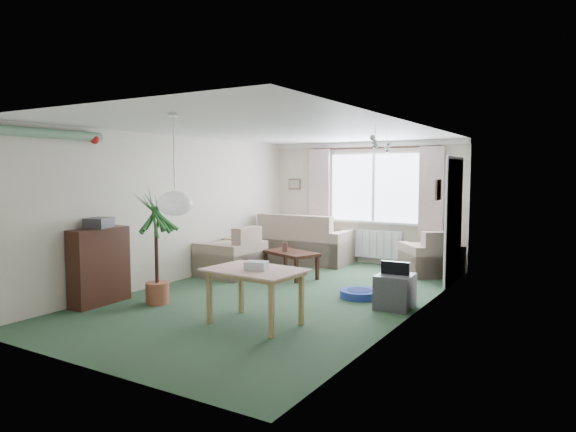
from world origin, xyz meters
The scene contains 25 objects.
ground centered at (0.00, 0.00, 0.00)m, with size 6.50×6.50×0.00m, color #2A462F.
window centered at (0.20, 3.23, 1.50)m, with size 1.80×0.03×1.30m, color white.
curtain_rod centered at (0.20, 3.15, 2.27)m, with size 2.60×0.03×0.03m, color black.
curtain_left centered at (-0.95, 3.13, 1.27)m, with size 0.45×0.08×2.00m, color beige.
curtain_right centered at (1.35, 3.13, 1.27)m, with size 0.45×0.08×2.00m, color beige.
radiator centered at (0.20, 3.19, 0.40)m, with size 1.20×0.10×0.55m, color white.
doorway centered at (1.99, 2.20, 1.00)m, with size 0.03×0.95×2.00m, color black.
pendant_lamp centered at (0.20, -2.30, 1.48)m, with size 0.36×0.36×0.36m, color white.
tinsel_garland centered at (-1.92, -2.30, 2.28)m, with size 1.60×1.60×0.12m, color #196626.
bauble_cluster_a centered at (1.30, 0.90, 2.22)m, with size 0.20×0.20×0.20m, color silver.
bauble_cluster_b centered at (1.60, -0.30, 2.22)m, with size 0.20×0.20×0.20m, color silver.
wall_picture_back centered at (-1.60, 3.23, 1.55)m, with size 0.28×0.03×0.22m, color brown.
wall_picture_right centered at (1.98, 1.20, 1.55)m, with size 0.03×0.24×0.30m, color brown.
sofa centered at (-1.10, 2.75, 0.49)m, with size 1.94×1.03×0.97m, color beige.
armchair_corner centered at (1.48, 2.73, 0.40)m, with size 0.89×0.84×0.80m, color #C7B196.
armchair_left centered at (-1.50, 0.85, 0.43)m, with size 0.97×0.92×0.87m, color beige.
coffee_table centered at (-0.53, 1.26, 0.22)m, with size 0.98×0.55×0.44m, color black.
photo_frame centered at (-0.61, 1.22, 0.52)m, with size 0.12×0.02×0.16m, color brown.
bookshelf centered at (-1.84, -1.64, 0.52)m, with size 0.29×0.86×1.05m, color black.
hifi_box centered at (-1.84, -1.62, 1.12)m, with size 0.28×0.35×0.14m, color #353439.
houseplant centered at (-1.18, -1.22, 0.79)m, with size 0.68×0.68×1.58m, color #285B1F.
dining_table centered at (0.52, -1.31, 0.32)m, with size 1.03×0.69×0.64m, color tan.
gift_box centered at (0.56, -1.34, 0.70)m, with size 0.25×0.18×0.12m, color silver.
tv_cube centered at (1.70, 0.22, 0.23)m, with size 0.45×0.50×0.45m, color #3E3D42.
pet_bed centered at (1.07, 0.51, 0.06)m, with size 0.55×0.55×0.11m, color navy.
Camera 1 is at (3.93, -6.23, 1.80)m, focal length 32.00 mm.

